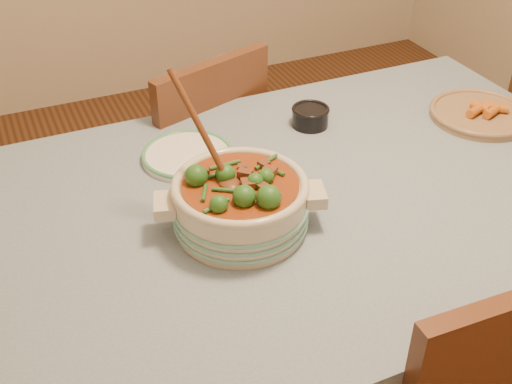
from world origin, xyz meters
The scene contains 6 objects.
dining_table centered at (0.00, 0.00, 0.66)m, with size 1.68×1.08×0.76m.
stew_casserole centered at (-0.19, -0.05, 0.83)m, with size 0.38×0.37×0.36m.
white_plate centered at (-0.21, 0.28, 0.77)m, with size 0.26×0.26×0.02m.
condiment_bowl centered at (0.17, 0.30, 0.79)m, with size 0.12×0.12×0.06m.
fried_plate centered at (0.64, 0.14, 0.78)m, with size 0.35×0.35×0.05m.
chair_far centered at (-0.07, 0.64, 0.51)m, with size 0.53×0.53×0.89m.
Camera 1 is at (-0.63, -1.10, 1.66)m, focal length 45.00 mm.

